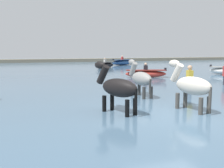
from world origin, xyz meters
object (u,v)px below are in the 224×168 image
Objects in this scene: horse_flank_grey at (141,80)px; boat_distant_west at (146,74)px; horse_trailing_pinto at (191,87)px; person_wading_close at (189,83)px; horse_lead_black at (117,89)px; boat_far_inshore at (123,62)px; boat_near_port at (106,65)px.

boat_distant_west is (3.63, 6.79, -0.42)m from horse_flank_grey.
horse_trailing_pinto is 3.32m from person_wading_close.
horse_lead_black is 25.32m from boat_far_inshore.
horse_lead_black is 1.17× the size of person_wading_close.
horse_flank_grey is 1.15× the size of person_wading_close.
horse_trailing_pinto is at bearing -124.46° from person_wading_close.
boat_distant_west is 0.81× the size of boat_far_inshore.
horse_lead_black is 2.25m from horse_trailing_pinto.
horse_lead_black is 0.74× the size of boat_near_port.
boat_distant_west is at bearing -105.83° from boat_far_inshore.
person_wading_close is at bearing -104.47° from boat_far_inshore.
boat_distant_west is at bearing 78.45° from person_wading_close.
horse_flank_grey reaches higher than boat_far_inshore.
boat_far_inshore is (7.34, 23.90, -0.39)m from horse_trailing_pinto.
horse_flank_grey reaches higher than boat_near_port.
horse_lead_black reaches higher than boat_distant_west.
horse_flank_grey is at bearing 97.63° from horse_trailing_pinto.
boat_far_inshore is (4.07, 14.36, 0.07)m from boat_distant_west.
horse_lead_black is at bearing -112.14° from boat_far_inshore.
boat_far_inshore is at bearing 72.94° from horse_trailing_pinto.
boat_near_port is 17.67m from person_wading_close.
person_wading_close is at bearing -96.83° from boat_near_port.
boat_near_port is 0.73× the size of boat_far_inshore.
boat_near_port is at bearing -132.83° from boat_far_inshore.
person_wading_close is (2.24, -0.02, -0.24)m from horse_flank_grey.
horse_flank_grey is 7.71m from boat_distant_west.
horse_trailing_pinto is 0.75× the size of boat_near_port.
horse_trailing_pinto is at bearing -108.89° from boat_distant_west.
horse_trailing_pinto is at bearing -11.64° from horse_lead_black.
horse_lead_black is 0.98× the size of horse_trailing_pinto.
person_wading_close is (-2.10, -17.54, 0.16)m from boat_near_port.
boat_distant_west is (5.47, 9.09, -0.44)m from horse_lead_black.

